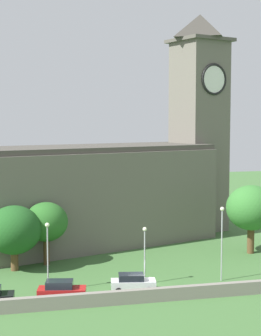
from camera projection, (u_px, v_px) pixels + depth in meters
ground_plane at (112, 253)px, 70.94m from camera, size 200.00×200.00×0.00m
church at (118, 178)px, 78.24m from camera, size 40.40×22.28×32.92m
quay_barrier at (154, 295)px, 52.16m from camera, size 55.68×0.70×1.28m
car_red at (61, 291)px, 52.41m from camera, size 4.80×2.93×1.92m
car_white at (133, 282)px, 55.31m from camera, size 4.69×2.75×1.76m
streetlamp_west_mid at (48, 246)px, 54.73m from camera, size 0.44×0.44×6.96m
streetlamp_central at (145, 245)px, 57.42m from camera, size 0.44×0.44×6.01m
streetlamp_east_mid at (222, 232)px, 58.57m from camera, size 0.44×0.44×7.92m
tree_churchyard at (46, 222)px, 65.05m from camera, size 5.14×5.14×7.44m
tree_riverside_east at (251, 208)px, 70.63m from camera, size 6.40×6.40×8.77m
tree_by_tower at (14, 230)px, 62.56m from camera, size 6.15×6.15×7.44m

